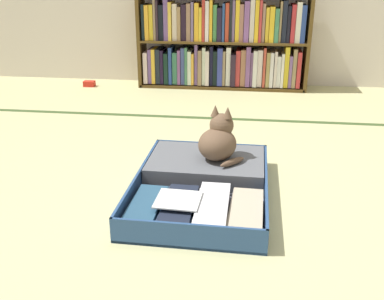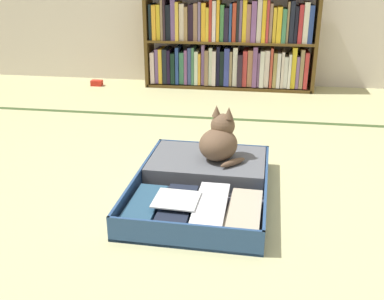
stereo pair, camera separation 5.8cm
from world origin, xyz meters
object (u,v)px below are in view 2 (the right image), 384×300
(bookshelf, at_px, (230,44))
(open_suitcase, at_px, (203,183))
(black_cat, at_px, (220,141))
(small_red_pouch, at_px, (97,83))

(bookshelf, distance_m, open_suitcase, 2.14)
(bookshelf, height_order, black_cat, bookshelf)
(open_suitcase, bearing_deg, black_cat, 70.06)
(bookshelf, bearing_deg, black_cat, -86.83)
(bookshelf, height_order, small_red_pouch, bookshelf)
(open_suitcase, distance_m, black_cat, 0.24)
(open_suitcase, bearing_deg, bookshelf, 91.25)
(bookshelf, distance_m, small_red_pouch, 1.28)
(bookshelf, relative_size, open_suitcase, 1.69)
(black_cat, relative_size, small_red_pouch, 2.72)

